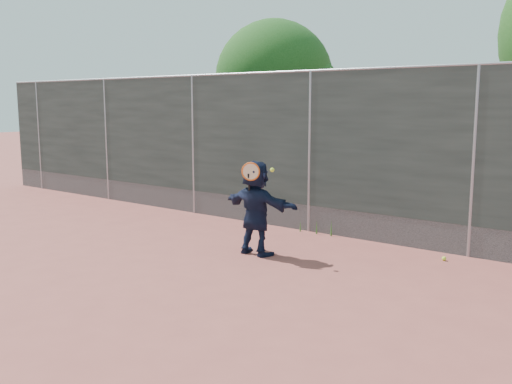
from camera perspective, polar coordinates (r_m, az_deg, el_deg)
The scene contains 7 objects.
ground at distance 8.31m, azimuth -7.89°, elevation -8.12°, with size 80.00×80.00×0.00m, color #9E4C42.
player at distance 9.11m, azimuth 0.00°, elevation -1.58°, with size 1.42×0.45×1.53m, color black.
ball_ground at distance 9.35m, azimuth 18.29°, elevation -6.34°, with size 0.07×0.07×0.07m, color #CBEF35.
fence at distance 10.72m, azimuth 5.40°, elevation 4.38°, with size 20.00×0.06×3.03m.
swing_action at distance 8.82m, azimuth -0.33°, elevation 1.97°, with size 0.52×0.20×0.51m.
tree_left at distance 14.81m, azimuth 2.42°, elevation 10.91°, with size 3.15×3.00×4.53m.
weed_clump at distance 10.68m, azimuth 6.30°, elevation -3.51°, with size 0.68×0.07×0.30m.
Camera 1 is at (5.70, -5.54, 2.42)m, focal length 40.00 mm.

